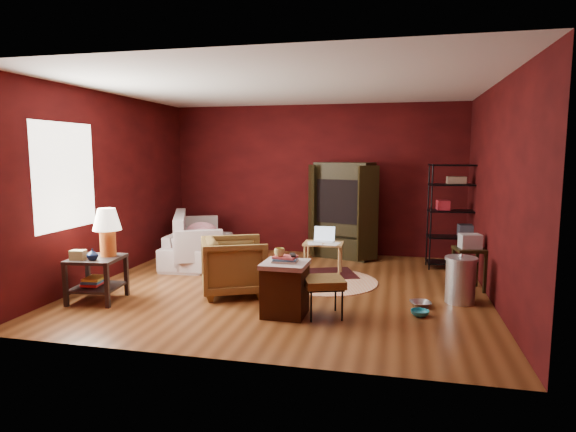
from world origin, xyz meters
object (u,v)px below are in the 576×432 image
Objects in this scene: laptop_desk at (323,246)px; side_table at (102,246)px; tv_armoire at (344,208)px; wire_shelving at (455,212)px; sofa at (198,241)px; armchair at (234,263)px; hamper at (285,288)px.

side_table is at bearing -145.49° from laptop_desk.
side_table reaches higher than laptop_desk.
tv_armoire is 1.94m from wire_shelving.
sofa is 2.25× the size of armchair.
side_table is 1.59× the size of laptop_desk.
hamper is at bearing -132.27° from wire_shelving.
tv_armoire is at bearing 84.79° from hamper.
hamper is 0.97× the size of laptop_desk.
laptop_desk is at bearing -79.82° from tv_armoire.
side_table is at bearing 178.69° from hamper.
sofa is 2.67m from tv_armoire.
sofa is 4.38m from wire_shelving.
laptop_desk is at bearing 85.53° from hamper.
wire_shelving is at bearing 22.90° from laptop_desk.
sofa is at bearing 11.92° from armchair.
sofa reaches higher than hamper.
armchair reaches higher than hamper.
wire_shelving is (3.06, 2.20, 0.52)m from armchair.
sofa is at bearing 131.68° from hamper.
wire_shelving reaches higher than hamper.
armchair is 0.49× the size of wire_shelving.
wire_shelving reaches higher than sofa.
laptop_desk is 1.46m from tv_armoire.
armchair is 3.81m from wire_shelving.
wire_shelving is (4.32, 0.50, 0.57)m from sofa.
laptop_desk is (2.28, -0.43, 0.09)m from sofa.
hamper is 1.97m from laptop_desk.
laptop_desk is 0.43× the size of tv_armoire.
laptop_desk is (0.15, 1.96, 0.13)m from hamper.
hamper is (2.13, -2.39, -0.04)m from sofa.
side_table is at bearing -113.43° from tv_armoire.
armchair is at bearing -130.75° from laptop_desk.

